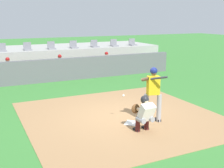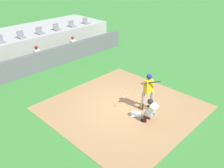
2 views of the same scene
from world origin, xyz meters
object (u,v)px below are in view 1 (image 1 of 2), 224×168
at_px(home_plate, 132,123).
at_px(stadium_seat_2, 2,49).
at_px(stadium_seat_3, 28,48).
at_px(stadium_seat_8, 133,43).
at_px(dugout_player_2, 107,62).
at_px(dugout_player_0, 9,69).
at_px(stadium_seat_4, 51,47).
at_px(stadium_seat_5, 74,46).
at_px(stadium_seat_7, 114,44).
at_px(catcher_crouched, 144,112).
at_px(dugout_player_1, 61,66).
at_px(stadium_seat_6, 95,45).
at_px(batter_at_plate, 153,91).

height_order(home_plate, stadium_seat_2, stadium_seat_2).
height_order(stadium_seat_3, stadium_seat_8, same).
distance_m(stadium_seat_3, stadium_seat_8, 7.22).
relative_size(dugout_player_2, stadium_seat_3, 2.71).
xyz_separation_m(dugout_player_0, stadium_seat_4, (2.82, 2.03, 0.86)).
relative_size(dugout_player_2, stadium_seat_5, 2.71).
height_order(dugout_player_2, stadium_seat_7, stadium_seat_7).
distance_m(catcher_crouched, stadium_seat_3, 11.03).
xyz_separation_m(home_plate, stadium_seat_7, (4.33, 10.18, 1.51)).
bearing_deg(stadium_seat_2, stadium_seat_5, 0.00).
bearing_deg(stadium_seat_5, stadium_seat_8, 0.00).
bearing_deg(dugout_player_1, catcher_crouched, -89.95).
distance_m(dugout_player_1, stadium_seat_7, 4.89).
bearing_deg(dugout_player_1, stadium_seat_6, 34.91).
bearing_deg(dugout_player_2, stadium_seat_5, 125.15).
relative_size(batter_at_plate, dugout_player_1, 1.39).
distance_m(batter_at_plate, stadium_seat_7, 10.90).
height_order(dugout_player_0, stadium_seat_4, stadium_seat_4).
relative_size(home_plate, stadium_seat_5, 0.92).
bearing_deg(dugout_player_0, stadium_seat_8, 13.32).
bearing_deg(stadium_seat_7, stadium_seat_3, 180.00).
distance_m(home_plate, dugout_player_1, 8.17).
bearing_deg(batter_at_plate, dugout_player_0, 113.09).
xyz_separation_m(dugout_player_2, stadium_seat_2, (-5.77, 2.03, 0.86)).
relative_size(stadium_seat_6, stadium_seat_8, 1.00).
height_order(dugout_player_2, stadium_seat_8, stadium_seat_8).
bearing_deg(stadium_seat_3, dugout_player_2, -25.21).
relative_size(home_plate, stadium_seat_2, 0.92).
height_order(dugout_player_1, stadium_seat_3, stadium_seat_3).
xyz_separation_m(dugout_player_2, stadium_seat_7, (1.46, 2.03, 0.86)).
height_order(catcher_crouched, dugout_player_0, dugout_player_0).
xyz_separation_m(home_plate, stadium_seat_4, (0.00, 10.18, 1.51)).
bearing_deg(catcher_crouched, stadium_seat_4, 89.90).
distance_m(dugout_player_0, stadium_seat_5, 4.80).
xyz_separation_m(catcher_crouched, stadium_seat_2, (-2.87, 10.90, 0.93)).
distance_m(catcher_crouched, dugout_player_1, 8.87).
bearing_deg(dugout_player_0, dugout_player_1, 0.00).
distance_m(batter_at_plate, dugout_player_2, 8.52).
relative_size(stadium_seat_5, stadium_seat_6, 1.00).
distance_m(dugout_player_1, stadium_seat_5, 2.65).
distance_m(stadium_seat_4, stadium_seat_8, 5.78).
distance_m(dugout_player_2, stadium_seat_3, 4.85).
bearing_deg(stadium_seat_2, catcher_crouched, -75.25).
height_order(dugout_player_0, stadium_seat_8, stadium_seat_8).
distance_m(stadium_seat_4, stadium_seat_6, 2.89).
bearing_deg(catcher_crouched, dugout_player_0, 107.51).
bearing_deg(dugout_player_2, catcher_crouched, -108.10).
bearing_deg(batter_at_plate, catcher_crouched, -138.09).
height_order(stadium_seat_3, stadium_seat_7, same).
bearing_deg(dugout_player_2, stadium_seat_6, 89.67).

